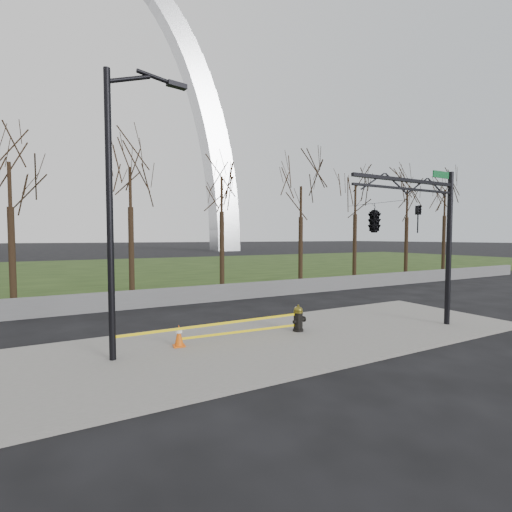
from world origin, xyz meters
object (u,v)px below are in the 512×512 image
fire_hydrant (298,319)px  traffic_signal_mast (391,218)px  traffic_cone (179,336)px  street_light (118,194)px

fire_hydrant → traffic_signal_mast: size_ratio=0.16×
fire_hydrant → traffic_cone: 4.34m
fire_hydrant → street_light: bearing=171.4°
traffic_cone → traffic_signal_mast: (6.83, -2.14, 3.71)m
traffic_signal_mast → traffic_cone: bearing=163.0°
street_light → traffic_signal_mast: bearing=-20.8°
fire_hydrant → street_light: (-6.07, -0.01, 4.15)m
fire_hydrant → street_light: street_light is taller
street_light → fire_hydrant: bearing=-8.4°
fire_hydrant → traffic_cone: fire_hydrant is taller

